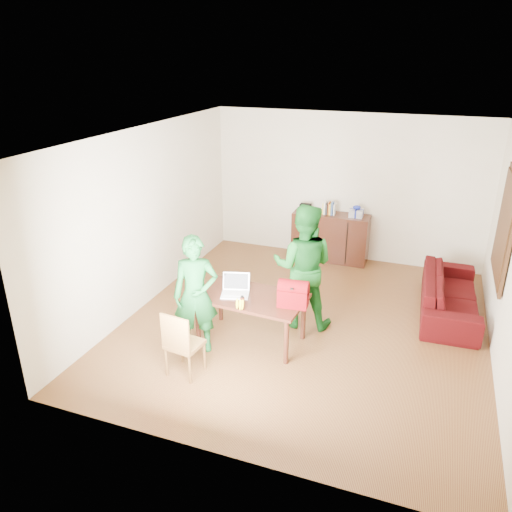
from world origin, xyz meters
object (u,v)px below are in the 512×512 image
at_px(red_bag, 293,296).
at_px(sofa, 450,294).
at_px(laptop, 235,292).
at_px(table, 251,301).
at_px(bottle, 242,302).
at_px(person_near, 196,295).
at_px(person_far, 303,266).
at_px(chair, 185,355).

relative_size(red_bag, sofa, 0.19).
distance_m(laptop, sofa, 3.31).
bearing_deg(sofa, table, 123.06).
distance_m(laptop, bottle, 0.37).
bearing_deg(person_near, laptop, 21.79).
bearing_deg(person_near, table, 13.71).
height_order(person_near, red_bag, person_near).
bearing_deg(table, bottle, -82.69).
height_order(person_far, laptop, person_far).
height_order(chair, person_near, person_near).
xyz_separation_m(person_far, red_bag, (0.08, -0.76, -0.08)).
bearing_deg(laptop, table, -0.38).
xyz_separation_m(table, bottle, (0.02, -0.35, 0.17)).
relative_size(chair, red_bag, 2.29).
bearing_deg(person_near, red_bag, -5.77).
distance_m(chair, red_bag, 1.53).
bearing_deg(table, person_near, -139.23).
bearing_deg(table, chair, -112.13).
bearing_deg(person_far, sofa, -158.80).
relative_size(table, red_bag, 3.93).
xyz_separation_m(laptop, bottle, (0.22, -0.30, 0.04)).
bearing_deg(person_far, table, 45.59).
distance_m(table, laptop, 0.24).
distance_m(person_near, red_bag, 1.24).
xyz_separation_m(table, person_far, (0.52, 0.69, 0.30)).
xyz_separation_m(table, person_near, (-0.58, -0.44, 0.20)).
relative_size(person_far, red_bag, 4.74).
height_order(chair, red_bag, red_bag).
bearing_deg(red_bag, person_far, 90.66).
relative_size(bottle, red_bag, 0.45).
height_order(bottle, red_bag, red_bag).
xyz_separation_m(chair, red_bag, (1.09, 0.93, 0.56)).
height_order(red_bag, sofa, red_bag).
height_order(table, sofa, table).
height_order(table, laptop, laptop).
height_order(chair, person_far, person_far).
bearing_deg(laptop, person_far, 29.84).
relative_size(laptop, bottle, 2.42).
relative_size(laptop, red_bag, 1.10).
distance_m(chair, bottle, 0.96).
bearing_deg(laptop, red_bag, -16.76).
distance_m(person_near, person_far, 1.58).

